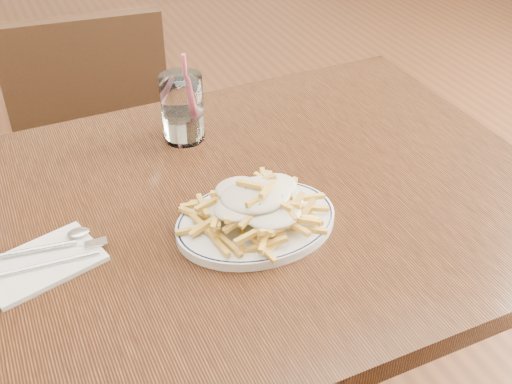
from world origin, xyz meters
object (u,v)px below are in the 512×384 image
chair_far (95,134)px  water_glass (183,112)px  table (218,241)px  fries_plate (256,222)px  loaded_fries (256,201)px

chair_far → water_glass: water_glass is taller
table → fries_plate: fries_plate is taller
loaded_fries → water_glass: bearing=92.2°
table → loaded_fries: loaded_fries is taller
chair_far → water_glass: size_ratio=4.75×
fries_plate → water_glass: size_ratio=1.83×
water_glass → loaded_fries: bearing=-87.8°
fries_plate → loaded_fries: bearing=0.0°
fries_plate → loaded_fries: (0.00, 0.00, 0.04)m
table → chair_far: chair_far is taller
chair_far → fries_plate: bearing=-82.9°
chair_far → fries_plate: (0.11, -0.85, 0.27)m
chair_far → table: bearing=-85.0°
table → water_glass: water_glass is taller
table → fries_plate: (0.04, -0.08, 0.09)m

